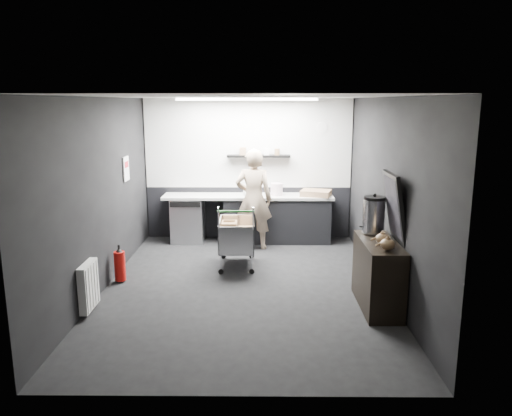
{
  "coord_description": "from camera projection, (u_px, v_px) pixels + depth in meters",
  "views": [
    {
      "loc": [
        0.23,
        -6.84,
        2.64
      ],
      "look_at": [
        0.17,
        0.4,
        1.09
      ],
      "focal_mm": 35.0,
      "sensor_mm": 36.0,
      "label": 1
    }
  ],
  "objects": [
    {
      "name": "white_container",
      "position": [
        249.0,
        192.0,
        9.35
      ],
      "size": [
        0.21,
        0.19,
        0.16
      ],
      "primitive_type": "cube",
      "rotation": [
        0.0,
        0.0,
        0.34
      ],
      "color": "silver",
      "rests_on": "prep_counter"
    },
    {
      "name": "dado_panel",
      "position": [
        248.0,
        212.0,
        9.81
      ],
      "size": [
        3.95,
        0.02,
        1.0
      ],
      "primitive_type": "cube",
      "color": "black",
      "rests_on": "wall_back"
    },
    {
      "name": "wall_back",
      "position": [
        248.0,
        169.0,
        9.65
      ],
      "size": [
        5.5,
        0.0,
        5.5
      ],
      "primitive_type": "plane",
      "rotation": [
        1.57,
        0.0,
        0.0
      ],
      "color": "black",
      "rests_on": "floor"
    },
    {
      "name": "floor",
      "position": [
        244.0,
        287.0,
        7.24
      ],
      "size": [
        5.5,
        5.5,
        0.0
      ],
      "primitive_type": "plane",
      "color": "black",
      "rests_on": "ground"
    },
    {
      "name": "pink_tub",
      "position": [
        277.0,
        189.0,
        9.39
      ],
      "size": [
        0.23,
        0.23,
        0.23
      ],
      "primitive_type": "cylinder",
      "color": "silver",
      "rests_on": "prep_counter"
    },
    {
      "name": "ceiling",
      "position": [
        243.0,
        97.0,
        6.68
      ],
      "size": [
        5.5,
        5.5,
        0.0
      ],
      "primitive_type": "plane",
      "rotation": [
        3.14,
        0.0,
        0.0
      ],
      "color": "white",
      "rests_on": "wall_back"
    },
    {
      "name": "person",
      "position": [
        254.0,
        199.0,
        8.98
      ],
      "size": [
        0.7,
        0.5,
        1.82
      ],
      "primitive_type": "imported",
      "rotation": [
        0.0,
        0.0,
        3.04
      ],
      "color": "beige",
      "rests_on": "floor"
    },
    {
      "name": "wall_left",
      "position": [
        101.0,
        195.0,
        6.98
      ],
      "size": [
        0.0,
        5.5,
        5.5
      ],
      "primitive_type": "plane",
      "rotation": [
        1.57,
        0.0,
        1.57
      ],
      "color": "black",
      "rests_on": "floor"
    },
    {
      "name": "poster",
      "position": [
        126.0,
        169.0,
        8.2
      ],
      "size": [
        0.02,
        0.3,
        0.4
      ],
      "primitive_type": "cube",
      "color": "white",
      "rests_on": "wall_left"
    },
    {
      "name": "poster_red_band",
      "position": [
        126.0,
        165.0,
        8.19
      ],
      "size": [
        0.02,
        0.22,
        0.1
      ],
      "primitive_type": "cube",
      "color": "red",
      "rests_on": "poster"
    },
    {
      "name": "fire_extinguisher",
      "position": [
        120.0,
        265.0,
        7.39
      ],
      "size": [
        0.16,
        0.16,
        0.54
      ],
      "color": "#B0100B",
      "rests_on": "floor"
    },
    {
      "name": "wall_right",
      "position": [
        387.0,
        196.0,
        6.94
      ],
      "size": [
        0.0,
        5.5,
        5.5
      ],
      "primitive_type": "plane",
      "rotation": [
        1.57,
        0.0,
        -1.57
      ],
      "color": "black",
      "rests_on": "floor"
    },
    {
      "name": "ceiling_strip",
      "position": [
        247.0,
        99.0,
        8.49
      ],
      "size": [
        2.4,
        0.2,
        0.04
      ],
      "primitive_type": "cube",
      "color": "white",
      "rests_on": "ceiling"
    },
    {
      "name": "wall_clock",
      "position": [
        322.0,
        128.0,
        9.44
      ],
      "size": [
        0.2,
        0.03,
        0.2
      ],
      "primitive_type": "cylinder",
      "rotation": [
        1.57,
        0.0,
        0.0
      ],
      "color": "silver",
      "rests_on": "wall_back"
    },
    {
      "name": "wall_front",
      "position": [
        233.0,
        255.0,
        4.27
      ],
      "size": [
        5.5,
        0.0,
        5.5
      ],
      "primitive_type": "plane",
      "rotation": [
        -1.57,
        0.0,
        0.0
      ],
      "color": "black",
      "rests_on": "floor"
    },
    {
      "name": "kitchen_wall_panel",
      "position": [
        248.0,
        143.0,
        9.52
      ],
      "size": [
        3.95,
        0.02,
        1.7
      ],
      "primitive_type": "cube",
      "color": "silver",
      "rests_on": "wall_back"
    },
    {
      "name": "sideboard",
      "position": [
        379.0,
        265.0,
        6.46
      ],
      "size": [
        0.5,
        1.18,
        1.77
      ],
      "color": "black",
      "rests_on": "floor"
    },
    {
      "name": "radiator",
      "position": [
        89.0,
        286.0,
        6.31
      ],
      "size": [
        0.1,
        0.5,
        0.6
      ],
      "primitive_type": "cube",
      "color": "silver",
      "rests_on": "wall_left"
    },
    {
      "name": "shopping_cart",
      "position": [
        236.0,
        237.0,
        8.06
      ],
      "size": [
        0.58,
        0.95,
        1.04
      ],
      "color": "silver",
      "rests_on": "floor"
    },
    {
      "name": "floating_shelf",
      "position": [
        259.0,
        156.0,
        9.46
      ],
      "size": [
        1.2,
        0.22,
        0.04
      ],
      "primitive_type": "cube",
      "color": "black",
      "rests_on": "wall_back"
    },
    {
      "name": "prep_counter",
      "position": [
        255.0,
        218.0,
        9.51
      ],
      "size": [
        3.2,
        0.61,
        0.9
      ],
      "color": "black",
      "rests_on": "floor"
    },
    {
      "name": "cardboard_box",
      "position": [
        316.0,
        193.0,
        9.35
      ],
      "size": [
        0.63,
        0.55,
        0.11
      ],
      "primitive_type": "cube",
      "rotation": [
        0.0,
        0.0,
        -0.29
      ],
      "color": "#8D6A4B",
      "rests_on": "prep_counter"
    }
  ]
}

